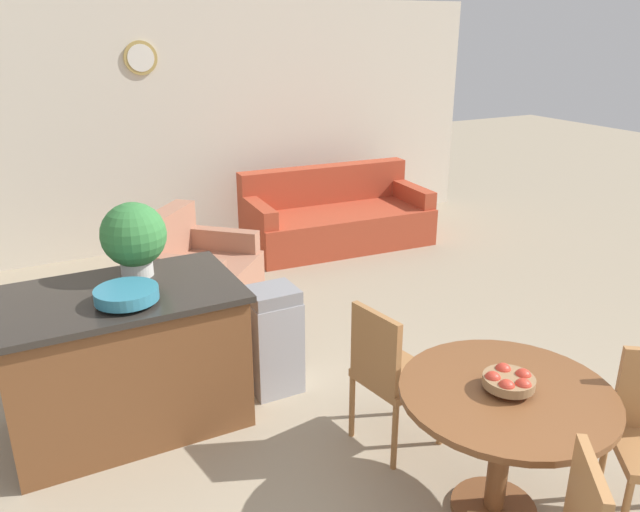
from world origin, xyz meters
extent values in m
cube|color=beige|center=(0.00, 5.74, 1.35)|extent=(8.00, 0.06, 2.70)
cylinder|color=tan|center=(-0.19, 5.70, 2.09)|extent=(0.35, 0.02, 0.35)
cylinder|color=white|center=(-0.19, 5.68, 2.09)|extent=(0.28, 0.01, 0.28)
cylinder|color=brown|center=(0.34, 0.71, 0.02)|extent=(0.44, 0.44, 0.04)
cylinder|color=brown|center=(0.34, 0.71, 0.37)|extent=(0.11, 0.11, 0.67)
cylinder|color=brown|center=(0.34, 0.71, 0.72)|extent=(1.06, 1.06, 0.03)
cylinder|color=#9E6B3D|center=(0.92, 0.53, 0.21)|extent=(0.04, 0.04, 0.43)
cylinder|color=#9E6B3D|center=(0.39, 1.68, 0.21)|extent=(0.04, 0.04, 0.43)
cylinder|color=#9E6B3D|center=(0.45, 1.30, 0.21)|extent=(0.04, 0.04, 0.43)
cylinder|color=#9E6B3D|center=(0.01, 1.62, 0.21)|extent=(0.04, 0.04, 0.43)
cylinder|color=#9E6B3D|center=(0.07, 1.24, 0.21)|extent=(0.04, 0.04, 0.43)
cube|color=#9E6B3D|center=(0.23, 1.46, 0.45)|extent=(0.48, 0.48, 0.05)
cube|color=#9E6B3D|center=(0.04, 1.43, 0.70)|extent=(0.10, 0.39, 0.45)
cylinder|color=olive|center=(0.34, 0.71, 0.76)|extent=(0.10, 0.10, 0.03)
cylinder|color=olive|center=(0.34, 0.71, 0.80)|extent=(0.25, 0.25, 0.05)
sphere|color=#B73323|center=(0.42, 0.69, 0.80)|extent=(0.08, 0.08, 0.08)
sphere|color=#B73323|center=(0.38, 0.78, 0.80)|extent=(0.08, 0.08, 0.08)
sphere|color=#B73323|center=(0.27, 0.74, 0.80)|extent=(0.08, 0.08, 0.08)
sphere|color=#B73323|center=(0.28, 0.66, 0.80)|extent=(0.08, 0.08, 0.08)
sphere|color=#B73323|center=(0.36, 0.63, 0.80)|extent=(0.08, 0.08, 0.08)
cube|color=brown|center=(-1.18, 2.41, 0.44)|extent=(1.38, 0.83, 0.88)
cube|color=#2D2823|center=(-1.18, 2.41, 0.90)|extent=(1.44, 0.89, 0.04)
cylinder|color=teal|center=(-1.16, 2.21, 0.93)|extent=(0.13, 0.13, 0.02)
cylinder|color=teal|center=(-1.16, 2.21, 0.98)|extent=(0.36, 0.36, 0.07)
cylinder|color=beige|center=(-1.01, 2.62, 0.98)|extent=(0.20, 0.20, 0.12)
sphere|color=#387F3D|center=(-1.01, 2.62, 1.19)|extent=(0.41, 0.41, 0.41)
cube|color=#9E9EA3|center=(-0.20, 2.34, 0.34)|extent=(0.34, 0.31, 0.67)
cube|color=gray|center=(-0.20, 2.34, 0.72)|extent=(0.32, 0.29, 0.09)
cube|color=#B24228|center=(1.69, 4.82, 0.21)|extent=(2.15, 1.10, 0.42)
cube|color=#B24228|center=(1.71, 5.20, 0.64)|extent=(2.10, 0.34, 0.44)
cube|color=#B24228|center=(0.73, 4.88, 0.31)|extent=(0.22, 0.90, 0.62)
cube|color=#B24228|center=(2.65, 4.76, 0.31)|extent=(0.22, 0.90, 0.62)
cube|color=#A87056|center=(-0.21, 3.95, 0.20)|extent=(1.27, 1.28, 0.40)
cube|color=#A87056|center=(-0.47, 4.18, 0.62)|extent=(0.77, 0.81, 0.45)
cube|color=#A87056|center=(-0.48, 3.66, 0.30)|extent=(0.68, 0.64, 0.60)
cube|color=#A87056|center=(0.06, 4.24, 0.30)|extent=(0.68, 0.64, 0.60)
camera|label=1|loc=(-1.69, -1.20, 2.43)|focal=35.00mm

